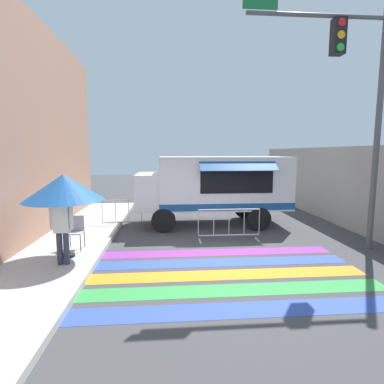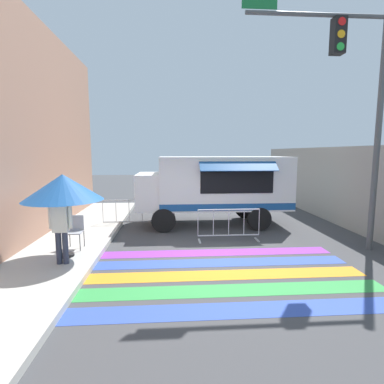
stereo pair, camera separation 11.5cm
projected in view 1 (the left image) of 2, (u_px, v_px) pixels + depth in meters
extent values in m
plane|color=#424244|center=(216.00, 257.00, 7.90)|extent=(60.00, 60.00, 0.00)
cube|color=#B7B5AD|center=(10.00, 260.00, 7.46)|extent=(4.40, 16.00, 0.15)
cube|color=#A39E93|center=(343.00, 187.00, 11.10)|extent=(0.20, 16.00, 2.95)
cube|color=#334FB2|center=(241.00, 310.00, 5.22)|extent=(6.40, 0.56, 0.01)
cube|color=green|center=(232.00, 290.00, 5.97)|extent=(6.40, 0.56, 0.01)
cube|color=orange|center=(225.00, 275.00, 6.72)|extent=(6.40, 0.56, 0.01)
cube|color=#334FB2|center=(219.00, 262.00, 7.47)|extent=(6.40, 0.56, 0.01)
cube|color=purple|center=(214.00, 252.00, 8.22)|extent=(6.40, 0.56, 0.01)
cube|color=white|center=(223.00, 182.00, 11.32)|extent=(4.75, 2.22, 1.90)
cube|color=white|center=(160.00, 191.00, 11.16)|extent=(1.68, 2.04, 1.28)
cube|color=#1E232D|center=(138.00, 182.00, 11.06)|extent=(0.06, 1.78, 0.49)
cube|color=black|center=(237.00, 181.00, 10.21)|extent=(2.52, 0.03, 0.85)
cube|color=#194C8C|center=(239.00, 166.00, 9.94)|extent=(2.62, 0.43, 0.31)
cube|color=#194C8C|center=(228.00, 207.00, 10.32)|extent=(4.75, 0.01, 0.24)
cylinder|color=black|center=(164.00, 220.00, 10.28)|extent=(0.83, 0.22, 0.83)
cylinder|color=black|center=(164.00, 209.00, 12.30)|extent=(0.83, 0.22, 0.83)
cylinder|color=black|center=(259.00, 219.00, 10.56)|extent=(0.83, 0.22, 0.83)
cylinder|color=black|center=(244.00, 208.00, 12.58)|extent=(0.83, 0.22, 0.83)
cylinder|color=#515456|center=(378.00, 133.00, 8.17)|extent=(0.16, 0.16, 6.50)
cylinder|color=#515456|center=(318.00, 15.00, 7.63)|extent=(3.73, 0.11, 0.11)
cube|color=black|center=(338.00, 37.00, 7.72)|extent=(0.32, 0.28, 0.90)
cylinder|color=red|center=(342.00, 22.00, 7.54)|extent=(0.20, 0.02, 0.20)
cylinder|color=#F2A519|center=(341.00, 35.00, 7.58)|extent=(0.20, 0.02, 0.20)
cylinder|color=green|center=(340.00, 47.00, 7.62)|extent=(0.20, 0.02, 0.20)
cube|color=#197238|center=(260.00, 3.00, 7.46)|extent=(0.90, 0.02, 0.28)
cylinder|color=black|center=(68.00, 256.00, 7.47)|extent=(0.36, 0.36, 0.06)
cylinder|color=#B2B2B7|center=(65.00, 216.00, 7.34)|extent=(0.04, 0.04, 2.07)
cone|color=#1E59A5|center=(64.00, 187.00, 7.24)|extent=(1.90, 1.90, 0.64)
cylinder|color=#4C4C51|center=(65.00, 244.00, 7.83)|extent=(0.02, 0.02, 0.44)
cylinder|color=#4C4C51|center=(81.00, 243.00, 7.86)|extent=(0.02, 0.02, 0.44)
cylinder|color=#4C4C51|center=(70.00, 239.00, 8.21)|extent=(0.02, 0.02, 0.44)
cylinder|color=#4C4C51|center=(84.00, 239.00, 8.24)|extent=(0.02, 0.02, 0.44)
cube|color=beige|center=(75.00, 233.00, 8.01)|extent=(0.41, 0.41, 0.03)
cube|color=beige|center=(76.00, 223.00, 8.16)|extent=(0.41, 0.03, 0.42)
cylinder|color=#2D3347|center=(60.00, 248.00, 6.92)|extent=(0.13, 0.13, 0.77)
cylinder|color=#2D3347|center=(66.00, 248.00, 6.94)|extent=(0.13, 0.13, 0.77)
cube|color=silver|center=(61.00, 219.00, 6.84)|extent=(0.34, 0.20, 0.62)
cylinder|color=silver|center=(51.00, 218.00, 6.82)|extent=(0.09, 0.09, 0.53)
cylinder|color=silver|center=(71.00, 217.00, 6.85)|extent=(0.09, 0.09, 0.53)
sphere|color=#9E7051|center=(60.00, 200.00, 6.78)|extent=(0.22, 0.22, 0.22)
cylinder|color=#B7BABF|center=(229.00, 210.00, 9.20)|extent=(1.91, 0.04, 0.04)
cylinder|color=#B7BABF|center=(229.00, 235.00, 9.31)|extent=(1.91, 0.04, 0.04)
cylinder|color=#B7BABF|center=(198.00, 223.00, 9.18)|extent=(0.02, 0.02, 0.81)
cylinder|color=#B7BABF|center=(214.00, 223.00, 9.22)|extent=(0.02, 0.02, 0.81)
cylinder|color=#B7BABF|center=(229.00, 222.00, 9.26)|extent=(0.02, 0.02, 0.81)
cylinder|color=#B7BABF|center=(244.00, 222.00, 9.29)|extent=(0.02, 0.02, 0.81)
cylinder|color=#B7BABF|center=(259.00, 222.00, 9.33)|extent=(0.02, 0.02, 0.81)
cube|color=#B7BABF|center=(200.00, 241.00, 9.26)|extent=(0.06, 0.44, 0.03)
cube|color=#B7BABF|center=(257.00, 240.00, 9.40)|extent=(0.06, 0.44, 0.03)
cylinder|color=#B7BABF|center=(128.00, 200.00, 10.99)|extent=(1.91, 0.04, 0.04)
cylinder|color=#B7BABF|center=(129.00, 222.00, 11.10)|extent=(1.91, 0.04, 0.04)
cylinder|color=#B7BABF|center=(102.00, 211.00, 10.97)|extent=(0.02, 0.02, 0.81)
cylinder|color=#B7BABF|center=(115.00, 211.00, 11.01)|extent=(0.02, 0.02, 0.81)
cylinder|color=#B7BABF|center=(129.00, 211.00, 11.05)|extent=(0.02, 0.02, 0.81)
cylinder|color=#B7BABF|center=(142.00, 211.00, 11.09)|extent=(0.02, 0.02, 0.81)
cylinder|color=#B7BABF|center=(155.00, 211.00, 11.12)|extent=(0.02, 0.02, 0.81)
cube|color=#B7BABF|center=(104.00, 227.00, 11.05)|extent=(0.06, 0.44, 0.03)
cube|color=#B7BABF|center=(154.00, 226.00, 11.20)|extent=(0.06, 0.44, 0.03)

